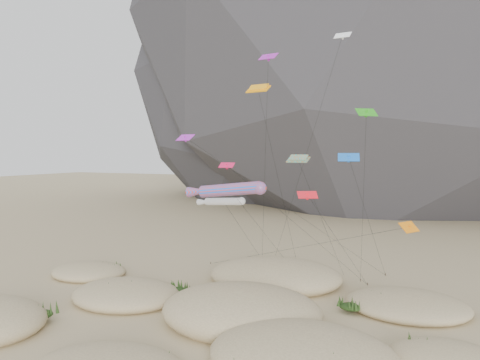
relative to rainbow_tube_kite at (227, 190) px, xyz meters
The scene contains 9 objects.
ground 13.95m from the rainbow_tube_kite, 80.51° to the right, with size 500.00×500.00×0.00m, color #CCB789.
dunes 11.74m from the rainbow_tube_kite, 84.82° to the right, with size 52.44×40.90×4.46m.
dune_grass 11.84m from the rainbow_tube_kite, 116.53° to the right, with size 41.32×28.49×1.45m.
kite_stakes 21.73m from the rainbow_tube_kite, 80.55° to the left, with size 23.91×6.16×0.30m.
rainbow_tube_kite is the anchor object (origin of this frame).
white_tube_kite 4.83m from the rainbow_tube_kite, 123.62° to the left, with size 6.62×16.68×11.32m.
orange_parafoil 13.91m from the rainbow_tube_kite, 90.42° to the left, with size 3.48×10.78×24.04m.
multi_parafoil 8.32m from the rainbow_tube_kite, 40.61° to the left, with size 3.45×14.24×15.88m.
delta_kites 10.06m from the rainbow_tube_kite, 40.96° to the left, with size 28.68×21.83×28.90m.
Camera 1 is at (19.35, -35.88, 16.16)m, focal length 35.00 mm.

